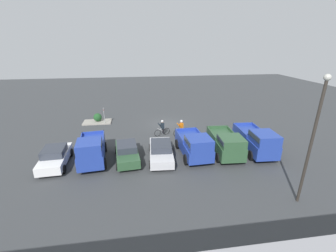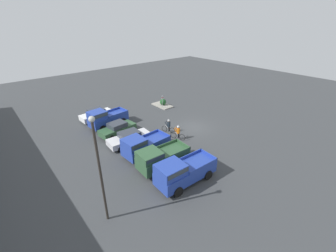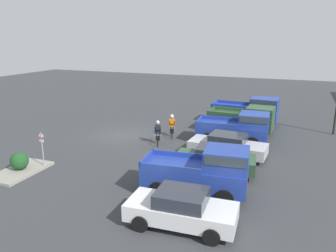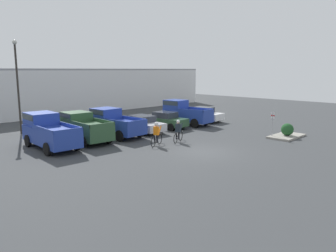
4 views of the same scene
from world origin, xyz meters
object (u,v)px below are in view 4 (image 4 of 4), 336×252
object	(u,v)px
pickup_truck_0	(48,130)
pickup_truck_3	(184,112)
sedan_1	(165,120)
fire_lane_sign	(272,122)
sedan_0	(142,124)
shrub	(287,129)
cyclist_1	(156,133)
sedan_2	(203,114)
cyclist_0	(178,131)
pickup_truck_1	(84,127)
lamppost	(17,81)
pickup_truck_2	(114,122)

from	to	relation	value
pickup_truck_0	pickup_truck_3	size ratio (longest dim) A/B	1.10
sedan_1	pickup_truck_3	world-z (taller)	pickup_truck_3
fire_lane_sign	sedan_0	bearing A→B (deg)	121.46
fire_lane_sign	shrub	distance (m)	1.40
cyclist_1	fire_lane_sign	size ratio (longest dim) A/B	0.83
sedan_0	sedan_2	xyz separation A→B (m)	(8.40, -0.10, 0.03)
sedan_0	cyclist_0	bearing A→B (deg)	-98.02
cyclist_0	pickup_truck_1	bearing A→B (deg)	133.25
sedan_2	cyclist_0	bearing A→B (deg)	-151.73
pickup_truck_0	fire_lane_sign	world-z (taller)	pickup_truck_0
pickup_truck_1	fire_lane_sign	world-z (taller)	pickup_truck_1
sedan_1	shrub	xyz separation A→B (m)	(3.80, -10.03, -0.12)
cyclist_1	fire_lane_sign	world-z (taller)	fire_lane_sign
pickup_truck_3	sedan_1	bearing A→B (deg)	-177.74
pickup_truck_3	lamppost	size ratio (longest dim) A/B	0.65
sedan_2	shrub	distance (m)	10.20
pickup_truck_3	sedan_2	world-z (taller)	pickup_truck_3
sedan_0	cyclist_0	distance (m)	5.05
sedan_0	shrub	distance (m)	12.10
sedan_1	lamppost	bearing A→B (deg)	147.52
pickup_truck_0	sedan_1	world-z (taller)	pickup_truck_0
cyclist_1	shrub	bearing A→B (deg)	-30.34
pickup_truck_1	sedan_1	world-z (taller)	pickup_truck_1
pickup_truck_0	lamppost	distance (m)	7.25
sedan_2	cyclist_1	world-z (taller)	cyclist_1
pickup_truck_2	sedan_0	xyz separation A→B (m)	(2.82, -0.17, -0.44)
pickup_truck_1	lamppost	bearing A→B (deg)	108.55
shrub	cyclist_1	bearing A→B (deg)	149.66
pickup_truck_1	sedan_0	world-z (taller)	pickup_truck_1
shrub	fire_lane_sign	bearing A→B (deg)	137.37
sedan_0	cyclist_1	bearing A→B (deg)	-119.59
pickup_truck_1	pickup_truck_2	world-z (taller)	pickup_truck_2
sedan_0	shrub	size ratio (longest dim) A/B	4.92
pickup_truck_0	sedan_0	distance (m)	8.39
cyclist_1	shrub	world-z (taller)	cyclist_1
pickup_truck_0	fire_lane_sign	bearing A→B (deg)	-33.91
pickup_truck_3	cyclist_0	bearing A→B (deg)	-141.41
pickup_truck_2	sedan_1	xyz separation A→B (m)	(5.62, -0.28, -0.39)
fire_lane_sign	pickup_truck_3	bearing A→B (deg)	90.80
fire_lane_sign	shrub	bearing A→B (deg)	-42.63
fire_lane_sign	pickup_truck_0	bearing A→B (deg)	146.09
pickup_truck_1	cyclist_1	xyz separation A→B (m)	(2.91, -4.90, -0.24)
sedan_1	pickup_truck_3	distance (m)	2.80
sedan_1	cyclist_1	xyz separation A→B (m)	(-5.47, -4.60, 0.12)
pickup_truck_2	sedan_0	distance (m)	2.86
cyclist_0	lamppost	distance (m)	14.03
pickup_truck_2	shrub	size ratio (longest dim) A/B	5.02
pickup_truck_3	lamppost	world-z (taller)	lamppost
sedan_1	lamppost	distance (m)	13.03
cyclist_0	sedan_1	bearing A→B (deg)	54.36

